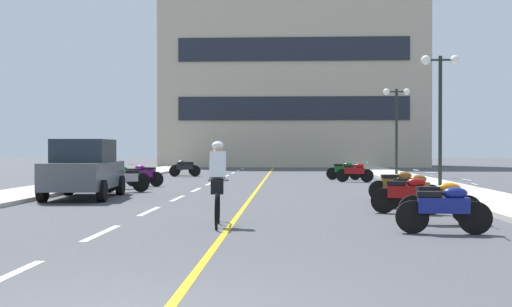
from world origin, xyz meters
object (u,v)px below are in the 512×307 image
object	(u,v)px
street_lamp_mid	(440,90)
motorcycle_12	(184,167)
motorcycle_8	(144,175)
motorcycle_3	(408,194)
motorcycle_9	(355,172)
motorcycle_10	(344,170)
motorcycle_2	(440,201)
motorcycle_11	(185,168)
street_lamp_far	(397,111)
motorcycle_5	(398,185)
parked_car_near	(84,169)
cyclist_rider	(217,181)
motorcycle_7	(127,176)
motorcycle_6	(124,179)
motorcycle_4	(412,190)
motorcycle_1	(444,208)

from	to	relation	value
street_lamp_mid	motorcycle_12	world-z (taller)	street_lamp_mid
motorcycle_8	motorcycle_3	bearing A→B (deg)	-50.29
motorcycle_9	motorcycle_10	bearing A→B (deg)	98.38
motorcycle_2	motorcycle_11	xyz separation A→B (m)	(-8.69, 21.18, 0.00)
motorcycle_9	street_lamp_mid	bearing A→B (deg)	-57.76
street_lamp_mid	street_lamp_far	world-z (taller)	street_lamp_mid
street_lamp_mid	motorcycle_5	distance (m)	7.15
parked_car_near	cyclist_rider	distance (m)	8.33
motorcycle_7	motorcycle_8	size ratio (longest dim) A/B	0.99
motorcycle_6	motorcycle_12	bearing A→B (deg)	90.59
motorcycle_2	parked_car_near	bearing A→B (deg)	146.18
street_lamp_far	motorcycle_8	bearing A→B (deg)	-140.24
motorcycle_4	cyclist_rider	bearing A→B (deg)	-138.49
motorcycle_5	motorcycle_12	distance (m)	19.21
motorcycle_2	motorcycle_8	bearing A→B (deg)	125.59
motorcycle_12	motorcycle_5	bearing A→B (deg)	-61.76
motorcycle_4	motorcycle_10	bearing A→B (deg)	91.97
motorcycle_4	motorcycle_5	bearing A→B (deg)	89.91
motorcycle_5	motorcycle_7	distance (m)	10.54
motorcycle_11	cyclist_rider	world-z (taller)	cyclist_rider
parked_car_near	motorcycle_12	size ratio (longest dim) A/B	2.55
motorcycle_7	street_lamp_far	bearing A→B (deg)	43.77
parked_car_near	cyclist_rider	world-z (taller)	parked_car_near
motorcycle_1	motorcycle_2	xyz separation A→B (m)	(0.28, 1.46, 0.00)
motorcycle_3	street_lamp_mid	bearing A→B (deg)	72.61
motorcycle_1	motorcycle_5	bearing A→B (deg)	86.77
motorcycle_11	cyclist_rider	size ratio (longest dim) A/B	0.96
motorcycle_3	motorcycle_4	world-z (taller)	same
motorcycle_4	motorcycle_7	xyz separation A→B (m)	(-9.31, 7.11, 0.00)
motorcycle_11	motorcycle_12	distance (m)	1.57
motorcycle_10	cyclist_rider	bearing A→B (deg)	-102.54
motorcycle_3	motorcycle_8	bearing A→B (deg)	129.71
street_lamp_mid	motorcycle_7	world-z (taller)	street_lamp_mid
motorcycle_6	cyclist_rider	world-z (taller)	cyclist_rider
motorcycle_4	motorcycle_12	distance (m)	21.15
cyclist_rider	motorcycle_11	bearing A→B (deg)	100.94
street_lamp_mid	motorcycle_7	bearing A→B (deg)	-175.87
motorcycle_7	motorcycle_9	distance (m)	10.52
motorcycle_9	motorcycle_12	world-z (taller)	same
motorcycle_7	motorcycle_12	world-z (taller)	same
motorcycle_3	motorcycle_4	bearing A→B (deg)	75.61
motorcycle_5	motorcycle_11	distance (m)	17.73
street_lamp_mid	motorcycle_4	xyz separation A→B (m)	(-2.59, -7.97, -3.30)
street_lamp_far	parked_car_near	xyz separation A→B (m)	(-12.23, -15.98, -2.68)
motorcycle_8	motorcycle_12	bearing A→B (deg)	90.19
motorcycle_2	motorcycle_12	xyz separation A→B (m)	(-8.96, 22.73, 0.00)
parked_car_near	motorcycle_1	world-z (taller)	parked_car_near
parked_car_near	motorcycle_6	distance (m)	2.76
motorcycle_7	motorcycle_2	bearing A→B (deg)	-49.49
motorcycle_12	cyclist_rider	size ratio (longest dim) A/B	0.96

